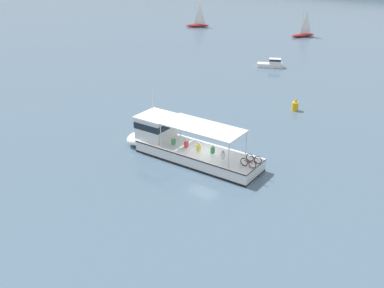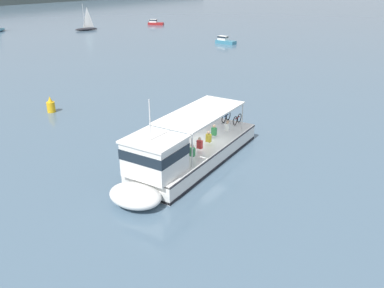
% 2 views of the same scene
% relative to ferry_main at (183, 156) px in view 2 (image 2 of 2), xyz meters
% --- Properties ---
extents(ground_plane, '(400.00, 400.00, 0.00)m').
position_rel_ferry_main_xyz_m(ground_plane, '(2.38, 0.18, -1.02)').
color(ground_plane, slate).
extents(ferry_main, '(12.99, 4.23, 5.32)m').
position_rel_ferry_main_xyz_m(ferry_main, '(0.00, 0.00, 0.00)').
color(ferry_main, white).
rests_on(ferry_main, ground).
extents(sailboat_near_port, '(4.99, 3.00, 5.40)m').
position_rel_ferry_main_xyz_m(sailboat_near_port, '(40.10, 56.12, -0.48)').
color(sailboat_near_port, '#232328').
rests_on(sailboat_near_port, ground).
extents(motorboat_outer_anchorage, '(2.76, 3.80, 1.26)m').
position_rel_ferry_main_xyz_m(motorboat_outer_anchorage, '(56.23, 50.96, -0.47)').
color(motorboat_outer_anchorage, maroon).
rests_on(motorboat_outer_anchorage, ground).
extents(motorboat_far_right, '(1.55, 3.68, 1.26)m').
position_rel_ferry_main_xyz_m(motorboat_far_right, '(42.58, 23.33, -0.47)').
color(motorboat_far_right, teal).
rests_on(motorboat_far_right, ground).
extents(channel_buoy, '(0.70, 0.70, 1.40)m').
position_rel_ferry_main_xyz_m(channel_buoy, '(2.22, 16.07, -0.45)').
color(channel_buoy, gold).
rests_on(channel_buoy, ground).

